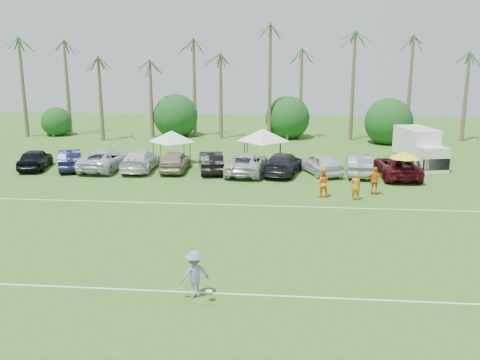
{
  "coord_description": "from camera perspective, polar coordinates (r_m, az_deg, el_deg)",
  "views": [
    {
      "loc": [
        6.35,
        -16.71,
        9.11
      ],
      "look_at": [
        3.44,
        13.83,
        1.6
      ],
      "focal_mm": 40.0,
      "sensor_mm": 36.0,
      "label": 1
    }
  ],
  "objects": [
    {
      "name": "palm_tree_8",
      "position": [
        55.14,
        12.64,
        11.73
      ],
      "size": [
        2.4,
        2.4,
        8.9
      ],
      "color": "brown",
      "rests_on": "ground"
    },
    {
      "name": "parked_car_2",
      "position": [
        42.79,
        -14.21,
        2.12
      ],
      "size": [
        3.0,
        5.89,
        1.59
      ],
      "primitive_type": "imported",
      "rotation": [
        0.0,
        0.0,
        3.08
      ],
      "color": "silver",
      "rests_on": "ground"
    },
    {
      "name": "palm_tree_1",
      "position": [
        59.49,
        -18.1,
        12.36
      ],
      "size": [
        2.4,
        2.4,
        9.9
      ],
      "color": "brown",
      "rests_on": "ground"
    },
    {
      "name": "palm_tree_7",
      "position": [
        54.75,
        7.42,
        14.64
      ],
      "size": [
        2.4,
        2.4,
        11.9
      ],
      "color": "brown",
      "rests_on": "ground"
    },
    {
      "name": "sideline_player_b",
      "position": [
        34.09,
        8.77,
        -0.3
      ],
      "size": [
        0.96,
        0.78,
        1.85
      ],
      "primitive_type": "imported",
      "rotation": [
        0.0,
        0.0,
        3.24
      ],
      "color": "orange",
      "rests_on": "ground"
    },
    {
      "name": "parked_car_0",
      "position": [
        44.73,
        -21.02,
        2.12
      ],
      "size": [
        2.71,
        4.94,
        1.59
      ],
      "primitive_type": "imported",
      "rotation": [
        0.0,
        0.0,
        3.33
      ],
      "color": "black",
      "rests_on": "ground"
    },
    {
      "name": "palm_tree_5",
      "position": [
        55.09,
        -1.2,
        12.96
      ],
      "size": [
        2.4,
        2.4,
        9.9
      ],
      "color": "brown",
      "rests_on": "ground"
    },
    {
      "name": "parked_car_10",
      "position": [
        40.7,
        16.41,
        1.4
      ],
      "size": [
        2.89,
        5.84,
        1.59
      ],
      "primitive_type": "imported",
      "rotation": [
        0.0,
        0.0,
        3.18
      ],
      "color": "#560D19",
      "rests_on": "ground"
    },
    {
      "name": "parked_car_3",
      "position": [
        42.01,
        -10.62,
        2.1
      ],
      "size": [
        2.44,
        5.57,
        1.59
      ],
      "primitive_type": "imported",
      "rotation": [
        0.0,
        0.0,
        3.18
      ],
      "color": "silver",
      "rests_on": "ground"
    },
    {
      "name": "palm_tree_10",
      "position": [
        57.19,
        22.98,
        12.8
      ],
      "size": [
        2.4,
        2.4,
        10.9
      ],
      "color": "brown",
      "rests_on": "ground"
    },
    {
      "name": "sideline_player_a",
      "position": [
        33.82,
        12.23,
        -0.64
      ],
      "size": [
        0.7,
        0.52,
        1.77
      ],
      "primitive_type": "imported",
      "rotation": [
        0.0,
        0.0,
        3.3
      ],
      "color": "orange",
      "rests_on": "ground"
    },
    {
      "name": "field_lines",
      "position": [
        27.09,
        -8.49,
        -6.04
      ],
      "size": [
        80.0,
        12.1,
        0.01
      ],
      "color": "white",
      "rests_on": "ground"
    },
    {
      "name": "parked_car_1",
      "position": [
        43.67,
        -17.7,
        2.12
      ],
      "size": [
        3.45,
        5.11,
        1.59
      ],
      "primitive_type": "imported",
      "rotation": [
        0.0,
        0.0,
        3.55
      ],
      "color": "#111534",
      "rests_on": "ground"
    },
    {
      "name": "parked_car_5",
      "position": [
        40.82,
        -3.14,
        1.98
      ],
      "size": [
        2.67,
        5.08,
        1.59
      ],
      "primitive_type": "imported",
      "rotation": [
        0.0,
        0.0,
        3.35
      ],
      "color": "black",
      "rests_on": "ground"
    },
    {
      "name": "parked_car_9",
      "position": [
        40.71,
        12.47,
        1.64
      ],
      "size": [
        1.85,
        4.89,
        1.59
      ],
      "primitive_type": "imported",
      "rotation": [
        0.0,
        0.0,
        3.11
      ],
      "color": "gray",
      "rests_on": "ground"
    },
    {
      "name": "bush_tree_1",
      "position": [
        57.53,
        -7.04,
        6.35
      ],
      "size": [
        4.0,
        4.0,
        4.0
      ],
      "color": "brown",
      "rests_on": "ground"
    },
    {
      "name": "palm_tree_6",
      "position": [
        54.76,
        3.08,
        13.84
      ],
      "size": [
        2.4,
        2.4,
        10.9
      ],
      "color": "brown",
      "rests_on": "ground"
    },
    {
      "name": "ground",
      "position": [
        20.07,
        -14.06,
        -13.69
      ],
      "size": [
        120.0,
        120.0,
        0.0
      ],
      "primitive_type": "plane",
      "color": "#32621D",
      "rests_on": "ground"
    },
    {
      "name": "box_truck",
      "position": [
        45.3,
        18.65,
        3.44
      ],
      "size": [
        3.41,
        6.04,
        2.94
      ],
      "rotation": [
        0.0,
        0.0,
        0.24
      ],
      "color": "white",
      "rests_on": "ground"
    },
    {
      "name": "parked_car_4",
      "position": [
        41.29,
        -6.94,
        2.03
      ],
      "size": [
        1.98,
        4.71,
        1.59
      ],
      "primitive_type": "imported",
      "rotation": [
        0.0,
        0.0,
        3.16
      ],
      "color": "gray",
      "rests_on": "ground"
    },
    {
      "name": "bush_tree_3",
      "position": [
        57.01,
        15.23,
        5.9
      ],
      "size": [
        4.0,
        4.0,
        4.0
      ],
      "color": "brown",
      "rests_on": "ground"
    },
    {
      "name": "frisbee_player",
      "position": [
        20.42,
        -4.89,
        -9.96
      ],
      "size": [
        1.42,
        1.19,
        1.83
      ],
      "rotation": [
        0.0,
        0.0,
        3.68
      ],
      "color": "#7E7FB3",
      "rests_on": "ground"
    },
    {
      "name": "parked_car_6",
      "position": [
        40.14,
        0.69,
        1.8
      ],
      "size": [
        3.07,
        5.91,
        1.59
      ],
      "primitive_type": "imported",
      "rotation": [
        0.0,
        0.0,
        3.07
      ],
      "color": "#BABDC3",
      "rests_on": "ground"
    },
    {
      "name": "palm_tree_3",
      "position": [
        56.57,
        -9.56,
        14.53
      ],
      "size": [
        2.4,
        2.4,
        11.9
      ],
      "color": "brown",
      "rests_on": "ground"
    },
    {
      "name": "market_umbrella",
      "position": [
        38.28,
        17.13,
        2.59
      ],
      "size": [
        2.1,
        2.1,
        2.34
      ],
      "color": "black",
      "rests_on": "ground"
    },
    {
      "name": "bush_tree_0",
      "position": [
        61.65,
        -18.99,
        6.19
      ],
      "size": [
        4.0,
        4.0,
        4.0
      ],
      "color": "brown",
      "rests_on": "ground"
    },
    {
      "name": "palm_tree_9",
      "position": [
        55.95,
        17.89,
        12.33
      ],
      "size": [
        2.4,
        2.4,
        9.9
      ],
      "color": "brown",
      "rests_on": "ground"
    },
    {
      "name": "canopy_tent_right",
      "position": [
        42.76,
        2.49,
        5.47
      ],
      "size": [
        4.27,
        4.27,
        3.46
      ],
      "color": "black",
      "rests_on": "ground"
    },
    {
      "name": "canopy_tent_left",
      "position": [
        43.86,
        -7.32,
        5.23
      ],
      "size": [
        3.88,
        3.88,
        3.15
      ],
      "color": "black",
      "rests_on": "ground"
    },
    {
      "name": "palm_tree_4",
      "position": [
        55.71,
        -5.38,
        12.01
      ],
      "size": [
        2.4,
        2.4,
        8.9
      ],
      "color": "brown",
      "rests_on": "ground"
    },
    {
      "name": "sideline_player_c",
      "position": [
        35.33,
        14.21,
        -0.08
      ],
      "size": [
        1.16,
        0.76,
        1.84
      ],
      "primitive_type": "imported",
      "rotation": [
        0.0,
        0.0,
        2.82
      ],
      "color": "orange",
      "rests_on": "ground"
    },
    {
      "name": "palm_tree_0",
      "position": [
        61.65,
        -22.39,
        11.23
      ],
      "size": [
        2.4,
        2.4,
        8.9
      ],
      "color": "brown",
      "rests_on": "ground"
    },
    {
      "name": "palm_tree_2",
      "position": [
        57.71,
        -13.47,
        13.49
      ],
      "size": [
        2.4,
        2.4,
        10.9
      ],
      "color": "brown",
      "rests_on": "ground"
    },
    {
      "name": "bush_tree_2",
      "position": [
        56.19,
        5.07,
        6.22
      ],
      "size": [
        4.0,
        4.0,
        4.0
      ],
      "color": "brown",
      "rests_on": "ground"
    },
    {
      "name": "parked_car_8",
      "position": [
        40.48,
        8.58,
        1.74
      ],
      "size": [
        3.54,
        5.04,
        1.59
      ],
      "primitive_type": "imported",
      "rotation": [
        0.0,
        0.0,
        3.54
      ],
      "color": "silver",
      "rests_on": "ground"
    },
    {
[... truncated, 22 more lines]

